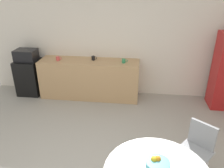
# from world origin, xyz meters

# --- Properties ---
(wall_back) EXTENTS (6.00, 0.10, 2.60)m
(wall_back) POSITION_xyz_m (0.00, 3.00, 1.30)
(wall_back) COLOR silver
(wall_back) RESTS_ON ground_plane
(counter_block) EXTENTS (2.29, 0.60, 0.90)m
(counter_block) POSITION_xyz_m (-0.48, 2.65, 0.45)
(counter_block) COLOR tan
(counter_block) RESTS_ON ground_plane
(mini_fridge) EXTENTS (0.54, 0.54, 0.85)m
(mini_fridge) POSITION_xyz_m (-1.98, 2.65, 0.43)
(mini_fridge) COLOR black
(mini_fridge) RESTS_ON ground_plane
(microwave) EXTENTS (0.48, 0.38, 0.26)m
(microwave) POSITION_xyz_m (-1.98, 2.65, 0.98)
(microwave) COLOR black
(microwave) RESTS_ON mini_fridge
(chair_gray) EXTENTS (0.59, 0.59, 0.83)m
(chair_gray) POSITION_xyz_m (1.51, 0.45, 0.52)
(chair_gray) COLOR silver
(chair_gray) RESTS_ON ground_plane
(fruit_bowl) EXTENTS (0.26, 0.26, 0.11)m
(fruit_bowl) POSITION_xyz_m (0.90, -0.24, 0.78)
(fruit_bowl) COLOR teal
(fruit_bowl) RESTS_ON round_table
(mug_white) EXTENTS (0.13, 0.08, 0.09)m
(mug_white) POSITION_xyz_m (0.32, 2.61, 0.95)
(mug_white) COLOR #338C59
(mug_white) RESTS_ON counter_block
(mug_green) EXTENTS (0.13, 0.08, 0.09)m
(mug_green) POSITION_xyz_m (-0.39, 2.72, 0.95)
(mug_green) COLOR black
(mug_green) RESTS_ON counter_block
(mug_red) EXTENTS (0.13, 0.08, 0.09)m
(mug_red) POSITION_xyz_m (-1.18, 2.59, 0.95)
(mug_red) COLOR #D84C4C
(mug_red) RESTS_ON counter_block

